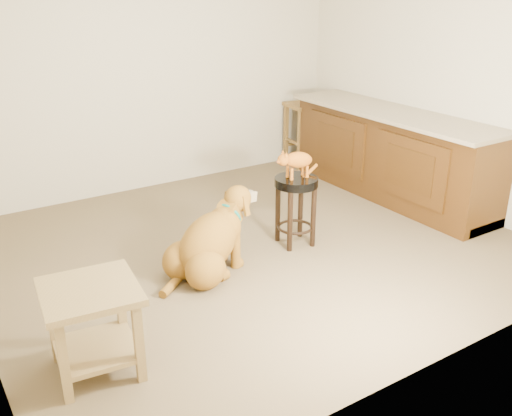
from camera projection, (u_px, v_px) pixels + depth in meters
floor at (254, 247)px, 5.08m from camera, size 4.50×4.00×0.01m
room_shell at (254, 54)px, 4.45m from camera, size 4.54×4.04×2.62m
cabinet_run at (391, 157)px, 6.13m from camera, size 0.70×2.56×0.94m
padded_stool at (296, 197)px, 4.99m from camera, size 0.38×0.38×0.62m
wood_stool at (304, 133)px, 7.18m from camera, size 0.47×0.47×0.79m
side_table at (93, 317)px, 3.35m from camera, size 0.61×0.61×0.57m
golden_retriever at (209, 244)px, 4.53m from camera, size 1.07×0.65×0.70m
tabby_kitten at (296, 161)px, 4.86m from camera, size 0.46×0.17×0.28m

